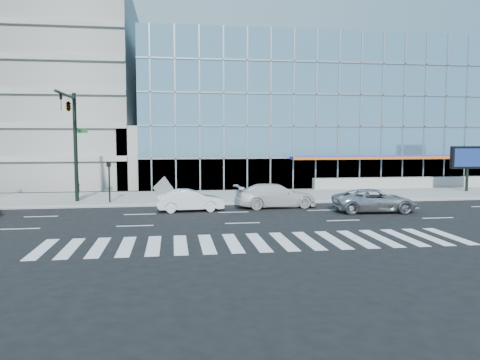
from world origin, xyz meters
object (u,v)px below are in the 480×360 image
object	(u,v)px
white_sedan	(190,200)
pedestrian	(78,187)
ped_signal_post	(109,175)
traffic_signal	(71,119)
marquee_sign	(468,158)
white_suv	(275,196)
silver_suv	(375,201)
tilted_panel	(163,188)

from	to	relation	value
white_sedan	pedestrian	bearing A→B (deg)	46.98
ped_signal_post	pedestrian	world-z (taller)	ped_signal_post
traffic_signal	marquee_sign	xyz separation A→B (m)	(33.00, 3.42, -3.10)
traffic_signal	ped_signal_post	xyz separation A→B (m)	(2.50, 0.37, -4.02)
pedestrian	white_sedan	bearing A→B (deg)	-147.13
marquee_sign	white_suv	world-z (taller)	marquee_sign
traffic_signal	marquee_sign	size ratio (longest dim) A/B	2.00
marquee_sign	white_sedan	bearing A→B (deg)	-164.01
silver_suv	white_suv	world-z (taller)	white_suv
marquee_sign	traffic_signal	bearing A→B (deg)	-174.08
traffic_signal	tilted_panel	distance (m)	8.23
white_suv	ped_signal_post	bearing A→B (deg)	70.58
white_suv	marquee_sign	bearing A→B (deg)	-76.16
traffic_signal	ped_signal_post	size ratio (longest dim) A/B	2.67
traffic_signal	ped_signal_post	bearing A→B (deg)	8.52
silver_suv	white_sedan	xyz separation A→B (m)	(-12.00, 2.08, -0.03)
marquee_sign	silver_suv	world-z (taller)	marquee_sign
silver_suv	tilted_panel	xyz separation A→B (m)	(-13.83, 6.71, 0.31)
silver_suv	white_sedan	world-z (taller)	silver_suv
marquee_sign	tilted_panel	xyz separation A→B (m)	(-26.61, -2.47, -2.00)
white_sedan	traffic_signal	bearing A→B (deg)	60.70
traffic_signal	white_sedan	bearing A→B (deg)	-24.14
white_suv	tilted_panel	distance (m)	8.67
marquee_sign	pedestrian	xyz separation A→B (m)	(-33.23, -0.54, -1.99)
tilted_panel	white_sedan	bearing A→B (deg)	-102.21
traffic_signal	pedestrian	xyz separation A→B (m)	(-0.23, 2.88, -5.09)
marquee_sign	tilted_panel	size ratio (longest dim) A/B	3.08
ped_signal_post	traffic_signal	bearing A→B (deg)	-171.48
white_sedan	tilted_panel	size ratio (longest dim) A/B	3.38
ped_signal_post	white_sedan	bearing A→B (deg)	-35.35
traffic_signal	pedestrian	bearing A→B (deg)	94.54
silver_suv	ped_signal_post	bearing A→B (deg)	75.19
white_sedan	tilted_panel	distance (m)	4.99
white_sedan	ped_signal_post	bearing A→B (deg)	49.48
white_suv	pedestrian	world-z (taller)	pedestrian
silver_suv	white_sedan	distance (m)	12.18
marquee_sign	white_suv	xyz separation A→B (m)	(-18.78, -6.19, -2.24)
silver_suv	tilted_panel	bearing A→B (deg)	68.40
marquee_sign	pedestrian	size ratio (longest dim) A/B	2.17
white_suv	tilted_panel	size ratio (longest dim) A/B	4.38
silver_suv	white_sedan	bearing A→B (deg)	84.46
marquee_sign	tilted_panel	bearing A→B (deg)	-174.69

